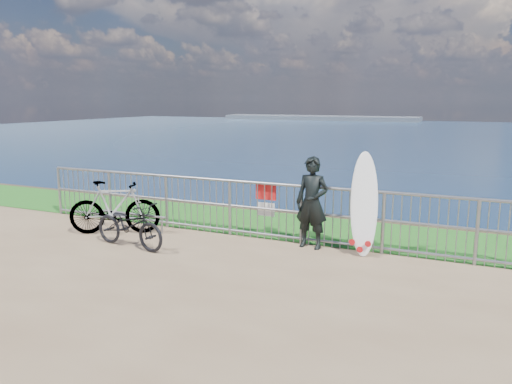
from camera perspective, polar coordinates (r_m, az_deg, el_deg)
The scene contains 8 objects.
grass_strip at distance 10.80m, azimuth 2.07°, elevation -3.72°, with size 120.00×120.00×0.00m, color #1B611A.
seascape at distance 161.82m, azimuth 7.21°, elevation 8.19°, with size 260.00×260.00×5.00m.
railing at distance 9.68m, azimuth -0.26°, elevation -1.94°, with size 10.06×0.10×1.13m.
surfer at distance 9.06m, azimuth 6.42°, elevation -1.23°, with size 0.61×0.40×1.67m, color black.
surfboard at distance 8.81m, azimuth 12.22°, elevation -1.77°, with size 0.57×0.54×1.81m.
bicycle_near at distance 9.38m, azimuth -14.27°, elevation -3.68°, with size 0.56×1.61×0.84m, color black.
bicycle_far at distance 10.40m, azimuth -15.88°, elevation -1.70°, with size 0.51×1.80×1.08m, color black.
bike_rack at distance 10.68m, azimuth -14.05°, elevation -2.64°, with size 1.71×0.05×0.36m.
Camera 1 is at (3.95, -6.99, 2.69)m, focal length 35.00 mm.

